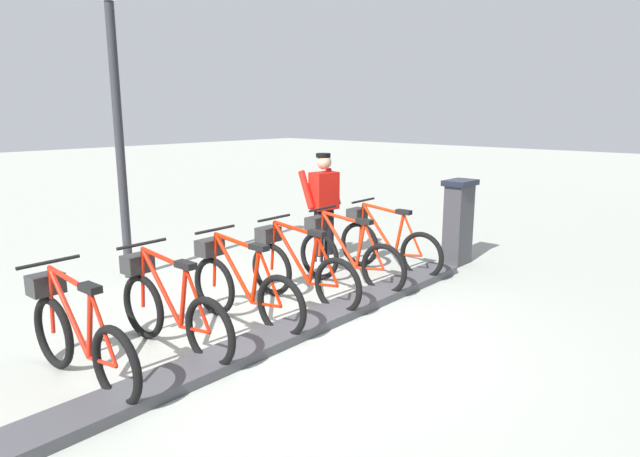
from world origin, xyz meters
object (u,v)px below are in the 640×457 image
object	(u,v)px
bike_docked_0	(385,243)
bike_docked_1	(345,255)
bike_docked_4	(169,308)
lamp_post	(115,87)
bike_docked_2	(298,269)
bike_docked_5	(77,336)
payment_kiosk	(458,221)
bike_docked_3	(241,286)
worker_near_rack	(324,203)

from	to	relation	value
bike_docked_0	bike_docked_1	size ratio (longest dim) A/B	1.00
bike_docked_4	lamp_post	xyz separation A→B (m)	(2.52, -0.98, 2.16)
bike_docked_2	bike_docked_5	world-z (taller)	same
payment_kiosk	bike_docked_3	distance (m)	3.81
bike_docked_0	bike_docked_4	world-z (taller)	same
bike_docked_4	worker_near_rack	xyz separation A→B (m)	(1.03, -3.42, 0.48)
bike_docked_4	worker_near_rack	distance (m)	3.60
payment_kiosk	bike_docked_2	world-z (taller)	payment_kiosk
bike_docked_3	bike_docked_5	xyz separation A→B (m)	(0.00, 1.79, 0.00)
bike_docked_0	worker_near_rack	size ratio (longest dim) A/B	1.04
bike_docked_4	bike_docked_1	bearing A→B (deg)	-90.00
payment_kiosk	bike_docked_1	size ratio (longest dim) A/B	0.74
bike_docked_2	bike_docked_4	bearing A→B (deg)	90.00
payment_kiosk	bike_docked_5	xyz separation A→B (m)	(0.57, 5.55, -0.24)
bike_docked_4	worker_near_rack	bearing A→B (deg)	-73.22
bike_docked_0	bike_docked_5	world-z (taller)	same
payment_kiosk	bike_docked_2	distance (m)	2.93
payment_kiosk	bike_docked_5	bearing A→B (deg)	84.12
bike_docked_1	bike_docked_2	bearing A→B (deg)	90.00
bike_docked_1	bike_docked_2	world-z (taller)	same
bike_docked_3	payment_kiosk	bearing A→B (deg)	-98.64
bike_docked_3	bike_docked_4	size ratio (longest dim) A/B	1.00
bike_docked_1	bike_docked_3	bearing A→B (deg)	90.00
worker_near_rack	lamp_post	distance (m)	3.31
bike_docked_2	bike_docked_4	world-z (taller)	same
bike_docked_3	lamp_post	size ratio (longest dim) A/B	0.44
worker_near_rack	lamp_post	bearing A→B (deg)	58.66
bike_docked_3	bike_docked_0	bearing A→B (deg)	-90.00
bike_docked_2	bike_docked_3	distance (m)	0.89
payment_kiosk	bike_docked_0	xyz separation A→B (m)	(0.57, 1.08, -0.24)
bike_docked_3	worker_near_rack	size ratio (longest dim) A/B	1.04
lamp_post	bike_docked_2	bearing A→B (deg)	-162.18
bike_docked_0	lamp_post	size ratio (longest dim) A/B	0.44
bike_docked_5	worker_near_rack	xyz separation A→B (m)	(1.03, -4.31, 0.48)
payment_kiosk	bike_docked_0	distance (m)	1.24
lamp_post	worker_near_rack	bearing A→B (deg)	-121.34
bike_docked_4	bike_docked_2	bearing A→B (deg)	-90.00
bike_docked_4	payment_kiosk	bearing A→B (deg)	-97.00
bike_docked_3	bike_docked_4	bearing A→B (deg)	90.00
payment_kiosk	bike_docked_4	xyz separation A→B (m)	(0.57, 4.66, -0.24)
bike_docked_2	lamp_post	distance (m)	3.41
bike_docked_1	lamp_post	bearing A→B (deg)	34.10
payment_kiosk	worker_near_rack	bearing A→B (deg)	37.70
bike_docked_1	bike_docked_5	distance (m)	3.58
bike_docked_0	bike_docked_3	xyz separation A→B (m)	(0.00, 2.68, 0.00)
payment_kiosk	bike_docked_4	size ratio (longest dim) A/B	0.74
bike_docked_3	bike_docked_4	world-z (taller)	same
payment_kiosk	bike_docked_3	bearing A→B (deg)	81.36
bike_docked_2	lamp_post	world-z (taller)	lamp_post
bike_docked_0	worker_near_rack	world-z (taller)	worker_near_rack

